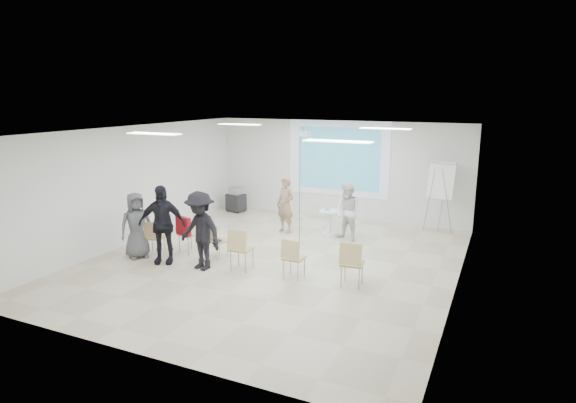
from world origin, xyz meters
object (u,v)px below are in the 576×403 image
at_px(chair_left_inner, 216,239).
at_px(av_cart, 236,200).
at_px(chair_far_left, 154,235).
at_px(chair_right_far, 351,261).
at_px(chair_center, 240,246).
at_px(audience_mid, 200,226).
at_px(audience_outer, 136,221).
at_px(flipchart_easel, 441,181).
at_px(player_right, 348,209).
at_px(pedestal_table, 329,221).
at_px(player_left, 285,201).
at_px(chair_right_inner, 293,255).
at_px(laptop, 218,240).
at_px(chair_left_mid, 186,231).
at_px(audience_left, 162,219).

height_order(chair_left_inner, av_cart, av_cart).
bearing_deg(chair_far_left, chair_right_far, -18.12).
bearing_deg(chair_left_inner, chair_center, -8.51).
bearing_deg(chair_center, audience_mid, -165.90).
height_order(audience_outer, flipchart_easel, flipchart_easel).
bearing_deg(flipchart_easel, player_right, -124.90).
distance_m(chair_far_left, chair_right_far, 4.86).
xyz_separation_m(player_right, audience_mid, (-2.27, -3.40, 0.14)).
distance_m(pedestal_table, player_left, 1.32).
bearing_deg(chair_right_inner, flipchart_easel, 66.65).
bearing_deg(laptop, audience_outer, 42.73).
height_order(chair_left_mid, audience_mid, audience_mid).
height_order(chair_right_inner, audience_left, audience_left).
xyz_separation_m(flipchart_easel, av_cart, (-6.39, -0.18, -1.08)).
xyz_separation_m(chair_right_far, audience_mid, (-3.31, -0.37, 0.43)).
height_order(chair_left_inner, chair_right_far, chair_right_far).
bearing_deg(chair_left_mid, audience_outer, -123.71).
height_order(chair_right_far, audience_left, audience_left).
bearing_deg(pedestal_table, chair_right_inner, -83.12).
distance_m(player_left, audience_left, 3.74).
relative_size(player_right, audience_mid, 0.86).
relative_size(chair_left_mid, flipchart_easel, 0.47).
distance_m(chair_left_mid, laptop, 0.87).
relative_size(player_right, av_cart, 2.06).
bearing_deg(chair_center, flipchart_easel, 52.05).
bearing_deg(audience_left, chair_far_left, 124.26).
distance_m(chair_right_far, audience_outer, 5.14).
relative_size(pedestal_table, av_cart, 0.85).
bearing_deg(flipchart_easel, audience_outer, -125.15).
bearing_deg(player_right, chair_right_inner, -74.55).
bearing_deg(chair_left_inner, laptop, 94.09).
bearing_deg(player_left, audience_left, -96.78).
height_order(chair_right_far, av_cart, chair_right_far).
height_order(player_left, audience_left, audience_left).
relative_size(laptop, av_cart, 0.36).
relative_size(chair_left_inner, audience_left, 0.39).
relative_size(chair_far_left, audience_outer, 0.48).
xyz_separation_m(audience_left, audience_outer, (-0.78, 0.05, -0.16)).
xyz_separation_m(chair_left_mid, audience_left, (-0.10, -0.76, 0.48)).
xyz_separation_m(chair_right_inner, laptop, (-2.14, 0.52, -0.08)).
xyz_separation_m(chair_left_mid, av_cart, (-1.12, 4.20, -0.17)).
xyz_separation_m(player_left, chair_right_inner, (1.61, -3.13, -0.37)).
relative_size(player_left, laptop, 5.92).
distance_m(laptop, audience_outer, 1.95).
relative_size(chair_far_left, audience_mid, 0.42).
relative_size(flipchart_easel, av_cart, 2.41).
height_order(chair_right_inner, audience_outer, audience_outer).
relative_size(chair_center, audience_outer, 0.55).
relative_size(player_right, chair_right_far, 1.80).
xyz_separation_m(chair_right_inner, audience_mid, (-2.07, -0.29, 0.47)).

